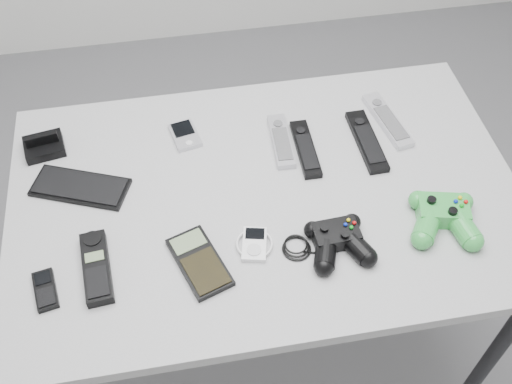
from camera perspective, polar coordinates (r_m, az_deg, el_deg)
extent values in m
plane|color=slate|center=(2.10, -0.12, -13.98)|extent=(3.50, 3.50, 0.00)
cube|color=#959497|center=(1.42, 0.93, -0.47)|extent=(1.20, 0.77, 0.03)
cylinder|color=black|center=(1.76, 21.31, -14.70)|extent=(0.04, 0.04, 0.77)
cylinder|color=black|center=(1.97, -16.93, -2.50)|extent=(0.04, 0.04, 0.77)
cylinder|color=black|center=(2.07, 14.15, 1.67)|extent=(0.04, 0.04, 0.77)
cube|color=black|center=(1.47, -16.40, 0.46)|extent=(0.24, 0.17, 0.01)
cube|color=black|center=(1.58, -19.64, 4.44)|extent=(0.11, 0.10, 0.05)
cube|color=#B2B1B9|center=(1.54, -6.78, 5.42)|extent=(0.08, 0.11, 0.02)
cube|color=#B2B1B9|center=(1.51, 2.42, 4.92)|extent=(0.05, 0.18, 0.02)
cube|color=black|center=(1.50, 4.74, 4.16)|extent=(0.05, 0.19, 0.02)
cube|color=black|center=(1.54, 10.51, 4.83)|extent=(0.06, 0.21, 0.02)
cube|color=silver|center=(1.60, 12.40, 6.73)|extent=(0.08, 0.21, 0.02)
cube|color=black|center=(1.33, -19.43, -8.78)|extent=(0.06, 0.10, 0.02)
cube|color=black|center=(1.32, -14.96, -6.94)|extent=(0.07, 0.18, 0.03)
cube|color=black|center=(1.29, -5.41, -6.65)|extent=(0.14, 0.19, 0.02)
cube|color=white|center=(1.31, -0.15, -4.97)|extent=(0.10, 0.10, 0.02)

